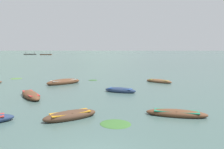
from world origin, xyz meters
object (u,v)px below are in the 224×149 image
Objects in this scene: ferry_2 at (30,54)px; ferry_0 at (46,54)px; rowboat_1 at (176,113)px; rowboat_7 at (64,82)px; rowboat_8 at (120,90)px; rowboat_2 at (31,95)px; rowboat_4 at (159,81)px; rowboat_6 at (70,115)px.

ferry_0 is at bearing -32.43° from ferry_2.
rowboat_1 is 16.80m from rowboat_7.
rowboat_8 is 0.35× the size of ferry_0.
rowboat_2 is 0.41× the size of ferry_2.
rowboat_6 is at bearing -124.91° from rowboat_4.
rowboat_4 is 0.32× the size of ferry_2.
rowboat_6 reaches higher than rowboat_4.
ferry_0 reaches higher than rowboat_2.
ferry_2 reaches higher than rowboat_6.
rowboat_6 is 0.80× the size of rowboat_7.
ferry_0 reaches higher than rowboat_4.
rowboat_4 is at bearing 55.09° from rowboat_6.
ferry_0 is (-35.86, 163.58, 0.24)m from rowboat_2.
rowboat_8 reaches higher than rowboat_4.
ferry_2 is at bearing 107.94° from rowboat_7.
rowboat_2 is at bearing -77.64° from ferry_0.
rowboat_8 is 182.37m from ferry_2.
ferry_0 is at bearing 107.85° from rowboat_4.
ferry_0 reaches higher than rowboat_7.
rowboat_1 is 6.88m from rowboat_6.
rowboat_8 is 0.32× the size of ferry_2.
rowboat_6 is (4.33, -6.39, -0.01)m from rowboat_2.
rowboat_4 is at bearing -72.15° from ferry_0.
ferry_2 reaches higher than rowboat_2.
ferry_2 reaches higher than rowboat_4.
rowboat_7 is (-9.37, 13.94, 0.08)m from rowboat_1.
ferry_0 is 19.13m from ferry_2.
rowboat_8 is at bearing -41.40° from rowboat_7.
rowboat_8 is (-5.86, -6.10, 0.02)m from rowboat_4.
rowboat_2 is at bearing -73.34° from ferry_2.
rowboat_1 is at bearing -70.67° from ferry_2.
ferry_2 is at bearing 109.33° from rowboat_1.
rowboat_6 is at bearing -72.64° from ferry_2.
ferry_2 is at bearing 107.36° from rowboat_6.
rowboat_2 is 8.61m from rowboat_8.
rowboat_7 is (1.83, 7.59, 0.04)m from rowboat_2.
rowboat_2 is 7.72m from rowboat_6.
rowboat_2 is at bearing -168.11° from rowboat_8.
rowboat_6 is 9.13m from rowboat_8.
ferry_0 is (-37.69, 155.99, 0.20)m from rowboat_7.
ferry_2 is at bearing 111.77° from rowboat_4.
rowboat_8 is at bearing -74.69° from ferry_0.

